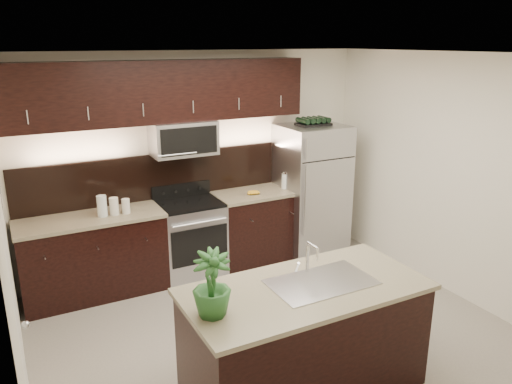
# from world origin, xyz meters

# --- Properties ---
(ground) EXTENTS (4.50, 4.50, 0.00)m
(ground) POSITION_xyz_m (0.00, 0.00, 0.00)
(ground) COLOR gray
(ground) RESTS_ON ground
(room_walls) EXTENTS (4.52, 4.02, 2.71)m
(room_walls) POSITION_xyz_m (-0.11, -0.04, 1.70)
(room_walls) COLOR silver
(room_walls) RESTS_ON ground
(counter_run) EXTENTS (3.51, 0.65, 0.94)m
(counter_run) POSITION_xyz_m (-0.46, 1.69, 0.47)
(counter_run) COLOR black
(counter_run) RESTS_ON ground
(upper_fixtures) EXTENTS (3.49, 0.40, 1.66)m
(upper_fixtures) POSITION_xyz_m (-0.43, 1.84, 2.14)
(upper_fixtures) COLOR black
(upper_fixtures) RESTS_ON counter_run
(island) EXTENTS (1.96, 0.96, 0.94)m
(island) POSITION_xyz_m (-0.19, -0.79, 0.47)
(island) COLOR black
(island) RESTS_ON ground
(sink_faucet) EXTENTS (0.84, 0.50, 0.28)m
(sink_faucet) POSITION_xyz_m (-0.04, -0.78, 0.96)
(sink_faucet) COLOR silver
(sink_faucet) RESTS_ON island
(refrigerator) EXTENTS (0.84, 0.76, 1.75)m
(refrigerator) POSITION_xyz_m (1.48, 1.63, 0.87)
(refrigerator) COLOR #B2B2B7
(refrigerator) RESTS_ON ground
(wine_rack) EXTENTS (0.43, 0.27, 0.10)m
(wine_rack) POSITION_xyz_m (1.48, 1.63, 1.79)
(wine_rack) COLOR black
(wine_rack) RESTS_ON refrigerator
(plant) EXTENTS (0.34, 0.34, 0.49)m
(plant) POSITION_xyz_m (-1.01, -0.84, 1.18)
(plant) COLOR #225321
(plant) RESTS_ON island
(canisters) EXTENTS (0.36, 0.12, 0.24)m
(canisters) POSITION_xyz_m (-1.18, 1.63, 1.04)
(canisters) COLOR silver
(canisters) RESTS_ON counter_run
(french_press) EXTENTS (0.10, 0.10, 0.30)m
(french_press) POSITION_xyz_m (1.07, 1.64, 1.05)
(french_press) COLOR silver
(french_press) RESTS_ON counter_run
(bananas) EXTENTS (0.19, 0.16, 0.05)m
(bananas) POSITION_xyz_m (0.53, 1.61, 0.97)
(bananas) COLOR gold
(bananas) RESTS_ON counter_run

